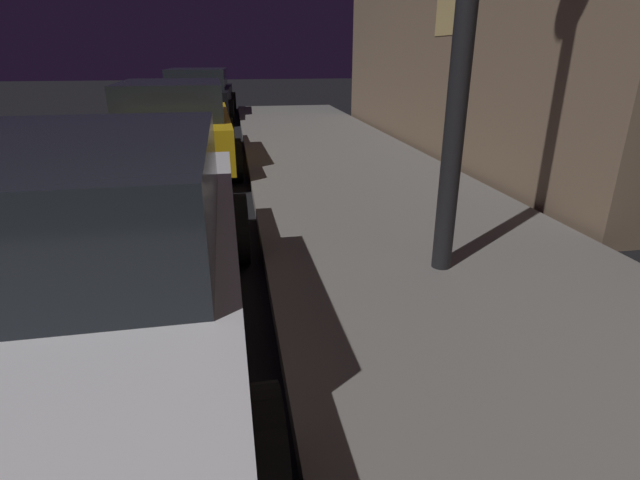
% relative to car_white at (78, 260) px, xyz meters
% --- Properties ---
extents(car_white, '(2.14, 4.52, 1.43)m').
position_rel_car_white_xyz_m(car_white, '(0.00, 0.00, 0.00)').
color(car_white, silver).
rests_on(car_white, ground).
extents(car_yellow_cab, '(2.12, 4.10, 1.43)m').
position_rel_car_white_xyz_m(car_yellow_cab, '(0.00, 5.68, 0.01)').
color(car_yellow_cab, gold).
rests_on(car_yellow_cab, ground).
extents(car_black, '(2.21, 4.39, 1.43)m').
position_rel_car_white_xyz_m(car_black, '(0.00, 12.65, 0.01)').
color(car_black, black).
rests_on(car_black, ground).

